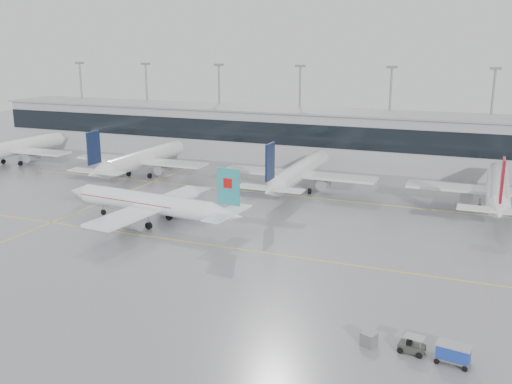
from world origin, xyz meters
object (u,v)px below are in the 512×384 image
at_px(air_canada_jet, 152,204).
at_px(baggage_tug, 412,347).
at_px(gse_unit, 369,339).
at_px(baggage_cart, 453,353).

bearing_deg(air_canada_jet, baggage_tug, 155.75).
bearing_deg(gse_unit, air_canada_jet, 170.34).
relative_size(baggage_tug, gse_unit, 2.74).
xyz_separation_m(air_canada_jet, baggage_tug, (42.57, -24.68, -2.60)).
distance_m(baggage_cart, gse_unit, 7.43).
relative_size(baggage_cart, gse_unit, 2.47).
height_order(air_canada_jet, baggage_cart, air_canada_jet).
bearing_deg(air_canada_jet, gse_unit, 153.18).
distance_m(baggage_tug, gse_unit, 3.86).
xyz_separation_m(air_canada_jet, baggage_cart, (46.13, -25.21, -2.12)).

